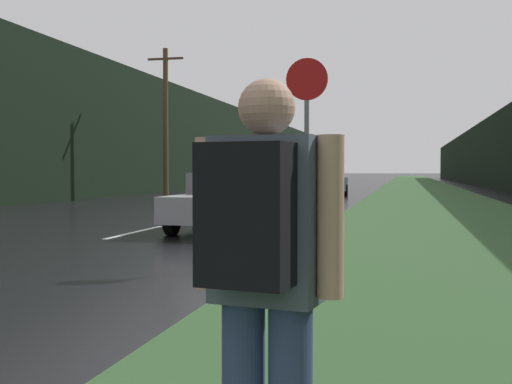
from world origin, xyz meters
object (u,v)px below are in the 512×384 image
car_passing_near (232,201)px  car_passing_far (327,183)px  stop_sign (307,142)px  hitchhiker_with_backpack (263,274)px

car_passing_near → car_passing_far: bearing=-90.0°
car_passing_near → car_passing_far: car_passing_far is taller
car_passing_near → car_passing_far: size_ratio=1.13×
car_passing_far → car_passing_near: bearing=90.0°
stop_sign → hitchhiker_with_backpack: (0.89, -6.93, -0.79)m
stop_sign → car_passing_near: bearing=116.6°
stop_sign → car_passing_near: stop_sign is taller
stop_sign → hitchhiker_with_backpack: 7.03m
stop_sign → hitchhiker_with_backpack: bearing=-82.7°
hitchhiker_with_backpack → car_passing_near: size_ratio=0.38×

